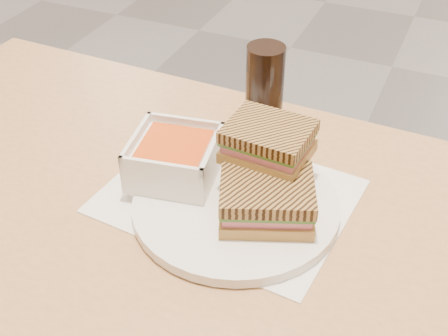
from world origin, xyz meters
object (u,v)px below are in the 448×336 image
at_px(cola_glass, 265,84).
at_px(main_table, 175,261).
at_px(soup_bowl, 175,159).
at_px(panini_lower, 267,200).
at_px(plate, 236,206).

bearing_deg(cola_glass, main_table, -98.22).
bearing_deg(soup_bowl, panini_lower, -11.22).
height_order(plate, cola_glass, cola_glass).
bearing_deg(plate, main_table, -161.22).
relative_size(plate, panini_lower, 1.90).
bearing_deg(plate, soup_bowl, 168.44).
relative_size(panini_lower, cola_glass, 1.12).
xyz_separation_m(main_table, soup_bowl, (-0.02, 0.05, 0.16)).
relative_size(soup_bowl, panini_lower, 0.91).
bearing_deg(cola_glass, panini_lower, -68.89).
bearing_deg(soup_bowl, main_table, -69.82).
height_order(main_table, panini_lower, panini_lower).
relative_size(soup_bowl, cola_glass, 1.01).
xyz_separation_m(main_table, panini_lower, (0.14, 0.02, 0.16)).
height_order(soup_bowl, panini_lower, soup_bowl).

